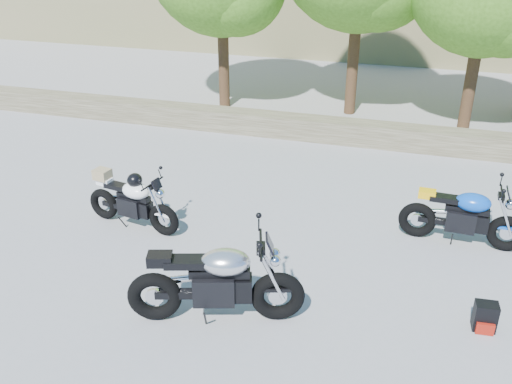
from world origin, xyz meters
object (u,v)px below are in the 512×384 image
silver_bike (217,283)px  backpack (485,317)px  white_bike (131,200)px  blue_bike (464,217)px

silver_bike → backpack: bearing=-3.9°
white_bike → backpack: 5.59m
blue_bike → silver_bike: bearing=-134.5°
silver_bike → backpack: (3.29, 0.75, -0.37)m
silver_bike → backpack: silver_bike is taller
white_bike → backpack: size_ratio=4.65×
white_bike → backpack: (5.46, -1.13, -0.30)m
silver_bike → blue_bike: bearing=26.2°
white_bike → backpack: bearing=-1.4°
silver_bike → backpack: 3.40m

